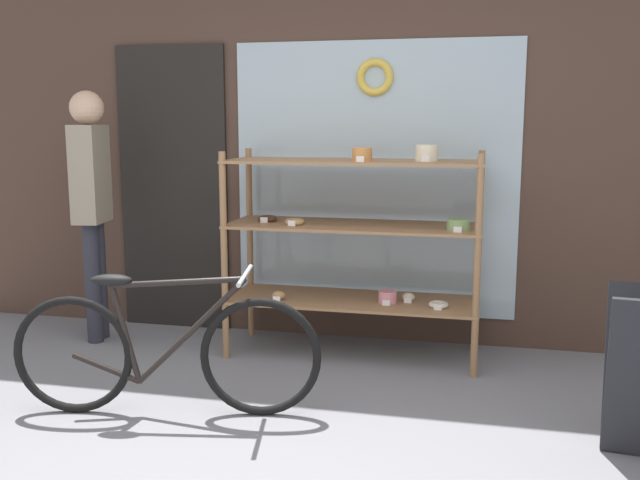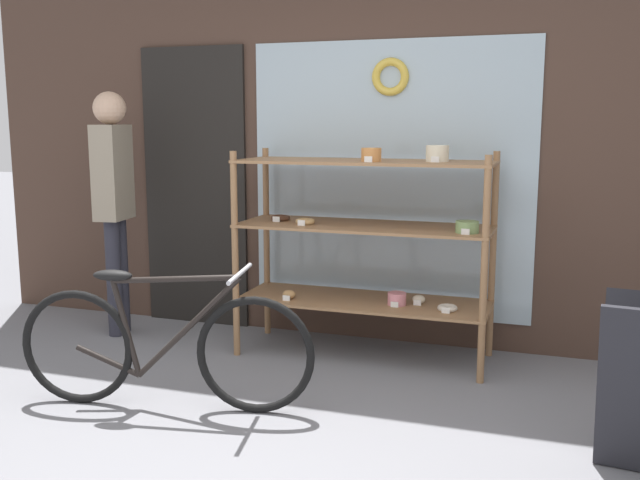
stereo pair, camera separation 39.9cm
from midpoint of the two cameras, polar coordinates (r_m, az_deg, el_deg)
storefront_facade at (r=5.08m, az=5.58°, el=13.84°), size 6.07×0.13×3.99m
display_case at (r=4.66m, az=6.30°, el=0.55°), size 1.65×0.57×1.41m
bicycle at (r=3.95m, az=-9.61°, el=-8.43°), size 1.63×0.49×0.78m
pedestrian at (r=5.28m, az=-14.14°, el=3.72°), size 0.23×0.34×1.76m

